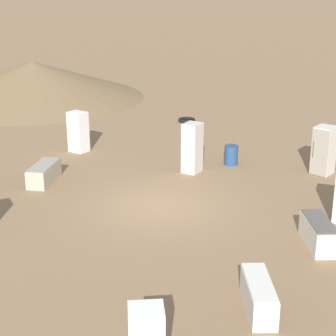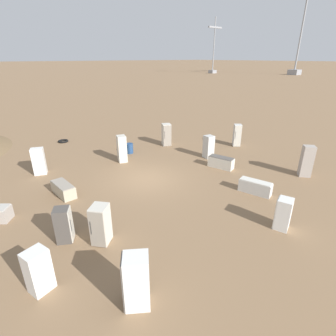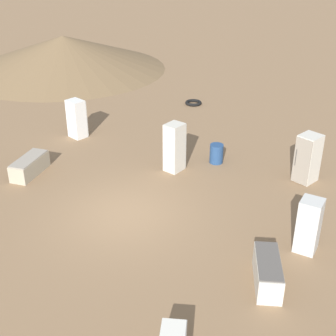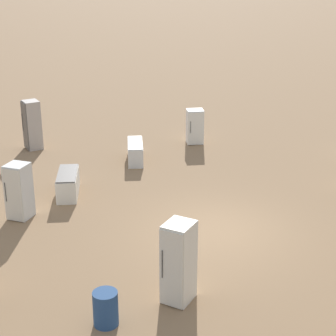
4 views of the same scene
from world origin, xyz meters
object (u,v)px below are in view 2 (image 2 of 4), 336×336
at_px(discarded_fridge_3, 136,281).
at_px(scrap_tire, 63,141).
at_px(discarded_fridge_6, 122,149).
at_px(discarded_fridge_2, 283,214).
at_px(discarded_fridge_5, 208,147).
at_px(discarded_fridge_1, 166,135).
at_px(discarded_fridge_8, 64,225).
at_px(rusty_barrel, 130,148).
at_px(discarded_fridge_11, 63,189).
at_px(discarded_fridge_12, 221,162).
at_px(power_pylon_0, 299,47).
at_px(discarded_fridge_9, 39,161).
at_px(discarded_fridge_4, 306,161).
at_px(discarded_fridge_7, 255,187).
at_px(discarded_fridge_10, 100,225).
at_px(discarded_fridge_14, 237,135).
at_px(discarded_fridge_13, 38,271).
at_px(power_pylon_1, 213,56).

bearing_deg(discarded_fridge_3, scrap_tire, 21.63).
bearing_deg(discarded_fridge_6, discarded_fridge_2, -65.94).
xyz_separation_m(discarded_fridge_5, scrap_tire, (-7.02, 10.56, -0.75)).
xyz_separation_m(discarded_fridge_1, discarded_fridge_3, (-10.31, -11.49, -0.00)).
distance_m(discarded_fridge_2, scrap_tire, 18.78).
relative_size(discarded_fridge_8, rusty_barrel, 1.93).
bearing_deg(discarded_fridge_11, scrap_tire, 67.50).
xyz_separation_m(discarded_fridge_12, rusty_barrel, (-3.23, 6.32, 0.01)).
distance_m(power_pylon_0, discarded_fridge_12, 110.22).
bearing_deg(discarded_fridge_3, power_pylon_0, -31.17).
bearing_deg(discarded_fridge_9, discarded_fridge_3, -70.16).
distance_m(discarded_fridge_4, discarded_fridge_7, 4.43).
relative_size(power_pylon_0, discarded_fridge_10, 20.97).
bearing_deg(discarded_fridge_3, discarded_fridge_12, -28.11).
xyz_separation_m(discarded_fridge_10, discarded_fridge_14, (14.21, 4.32, 0.09)).
xyz_separation_m(discarded_fridge_9, discarded_fridge_13, (-2.52, -9.53, -0.10)).
height_order(discarded_fridge_6, discarded_fridge_7, discarded_fridge_6).
bearing_deg(discarded_fridge_5, discarded_fridge_11, -177.26).
relative_size(discarded_fridge_8, discarded_fridge_13, 0.99).
bearing_deg(discarded_fridge_2, discarded_fridge_6, 78.21).
bearing_deg(discarded_fridge_7, discarded_fridge_12, -126.02).
bearing_deg(discarded_fridge_9, discarded_fridge_8, -76.00).
distance_m(discarded_fridge_6, discarded_fridge_13, 11.15).
bearing_deg(rusty_barrel, discarded_fridge_6, -138.16).
distance_m(discarded_fridge_6, scrap_tire, 7.54).
distance_m(power_pylon_0, discarded_fridge_14, 105.07).
distance_m(discarded_fridge_5, discarded_fridge_7, 5.80).
bearing_deg(power_pylon_0, scrap_tire, -162.44).
distance_m(discarded_fridge_7, discarded_fridge_14, 8.29).
bearing_deg(discarded_fridge_6, discarded_fridge_4, -33.64).
bearing_deg(discarded_fridge_10, discarded_fridge_4, -140.82).
bearing_deg(discarded_fridge_5, discarded_fridge_8, -157.65).
distance_m(power_pylon_1, discarded_fridge_12, 111.16).
distance_m(discarded_fridge_2, discarded_fridge_3, 6.96).
height_order(discarded_fridge_1, discarded_fridge_5, discarded_fridge_1).
relative_size(discarded_fridge_6, scrap_tire, 2.17).
xyz_separation_m(discarded_fridge_2, discarded_fridge_6, (-1.36, 11.23, 0.24)).
xyz_separation_m(discarded_fridge_3, discarded_fridge_13, (-2.07, 2.40, -0.15)).
distance_m(discarded_fridge_2, discarded_fridge_8, 9.06).
distance_m(discarded_fridge_1, discarded_fridge_2, 12.64).
height_order(discarded_fridge_3, discarded_fridge_4, discarded_fridge_4).
bearing_deg(discarded_fridge_11, power_pylon_0, 17.53).
height_order(discarded_fridge_7, discarded_fridge_10, discarded_fridge_10).
bearing_deg(scrap_tire, discarded_fridge_5, -56.37).
bearing_deg(scrap_tire, power_pylon_1, 35.30).
bearing_deg(discarded_fridge_12, discarded_fridge_7, -126.81).
xyz_separation_m(discarded_fridge_1, discarded_fridge_10, (-9.83, -8.15, -0.09)).
distance_m(discarded_fridge_4, discarded_fridge_9, 16.56).
bearing_deg(discarded_fridge_11, rusty_barrel, 25.26).
bearing_deg(discarded_fridge_11, discarded_fridge_10, -95.69).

